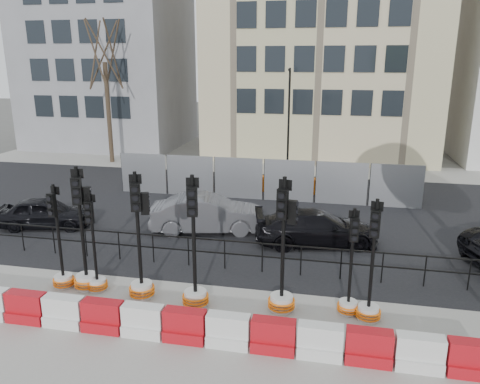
% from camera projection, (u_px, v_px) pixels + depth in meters
% --- Properties ---
extents(ground, '(120.00, 120.00, 0.00)m').
position_uv_depth(ground, '(215.00, 286.00, 13.77)').
color(ground, '#51514C').
rests_on(ground, ground).
extents(sidewalk_near, '(40.00, 6.00, 0.02)m').
position_uv_depth(sidewalk_near, '(183.00, 345.00, 10.95)').
color(sidewalk_near, gray).
rests_on(sidewalk_near, ground).
extents(road, '(40.00, 14.00, 0.03)m').
position_uv_depth(road, '(256.00, 213.00, 20.36)').
color(road, black).
rests_on(road, ground).
extents(sidewalk_far, '(40.00, 4.00, 0.02)m').
position_uv_depth(sidewalk_far, '(281.00, 168.00, 28.84)').
color(sidewalk_far, gray).
rests_on(sidewalk_far, ground).
extents(building_grey, '(11.00, 9.06, 14.00)m').
position_uv_depth(building_grey, '(108.00, 52.00, 35.31)').
color(building_grey, gray).
rests_on(building_grey, ground).
extents(building_cream, '(15.00, 10.06, 18.00)m').
position_uv_depth(building_cream, '(324.00, 20.00, 31.64)').
color(building_cream, beige).
rests_on(building_cream, ground).
extents(kerb_railing, '(18.00, 0.04, 1.00)m').
position_uv_depth(kerb_railing, '(225.00, 249.00, 14.72)').
color(kerb_railing, black).
rests_on(kerb_railing, ground).
extents(heras_fencing, '(14.33, 1.72, 2.00)m').
position_uv_depth(heras_fencing, '(256.00, 181.00, 22.83)').
color(heras_fencing, gray).
rests_on(heras_fencing, ground).
extents(lamp_post_far, '(0.12, 0.56, 6.00)m').
position_uv_depth(lamp_post_far, '(289.00, 118.00, 26.91)').
color(lamp_post_far, black).
rests_on(lamp_post_far, ground).
extents(tree_bare_far, '(2.00, 2.00, 9.00)m').
position_uv_depth(tree_bare_far, '(104.00, 56.00, 28.71)').
color(tree_bare_far, '#473828').
rests_on(tree_bare_far, ground).
extents(barrier_row, '(13.60, 0.50, 0.80)m').
position_uv_depth(barrier_row, '(185.00, 327.00, 11.04)').
color(barrier_row, red).
rests_on(barrier_row, ground).
extents(traffic_signal_a, '(0.62, 0.62, 3.13)m').
position_uv_depth(traffic_signal_a, '(62.00, 267.00, 13.56)').
color(traffic_signal_a, silver).
rests_on(traffic_signal_a, ground).
extents(traffic_signal_b, '(0.72, 0.72, 3.66)m').
position_uv_depth(traffic_signal_b, '(85.00, 261.00, 13.41)').
color(traffic_signal_b, silver).
rests_on(traffic_signal_b, ground).
extents(traffic_signal_c, '(0.58, 0.58, 2.96)m').
position_uv_depth(traffic_signal_c, '(96.00, 271.00, 13.36)').
color(traffic_signal_c, silver).
rests_on(traffic_signal_c, ground).
extents(traffic_signal_d, '(0.72, 0.72, 3.63)m').
position_uv_depth(traffic_signal_d, '(141.00, 269.00, 12.91)').
color(traffic_signal_d, silver).
rests_on(traffic_signal_d, ground).
extents(traffic_signal_e, '(0.72, 0.72, 3.67)m').
position_uv_depth(traffic_signal_e, '(195.00, 281.00, 12.47)').
color(traffic_signal_e, silver).
rests_on(traffic_signal_e, ground).
extents(traffic_signal_f, '(0.72, 0.72, 3.68)m').
position_uv_depth(traffic_signal_f, '(282.00, 281.00, 12.20)').
color(traffic_signal_f, silver).
rests_on(traffic_signal_f, ground).
extents(traffic_signal_g, '(0.57, 0.57, 2.91)m').
position_uv_depth(traffic_signal_g, '(349.00, 293.00, 12.14)').
color(traffic_signal_g, silver).
rests_on(traffic_signal_g, ground).
extents(traffic_signal_h, '(0.64, 0.64, 3.24)m').
position_uv_depth(traffic_signal_h, '(369.00, 296.00, 11.82)').
color(traffic_signal_h, silver).
rests_on(traffic_signal_h, ground).
extents(car_a, '(3.03, 4.23, 1.22)m').
position_uv_depth(car_a, '(45.00, 213.00, 18.46)').
color(car_a, black).
rests_on(car_a, ground).
extents(car_b, '(3.41, 5.03, 1.44)m').
position_uv_depth(car_b, '(208.00, 214.00, 18.02)').
color(car_b, '#4D4E52').
rests_on(car_b, ground).
extents(car_c, '(3.59, 5.13, 1.28)m').
position_uv_depth(car_c, '(316.00, 228.00, 16.76)').
color(car_c, black).
rests_on(car_c, ground).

